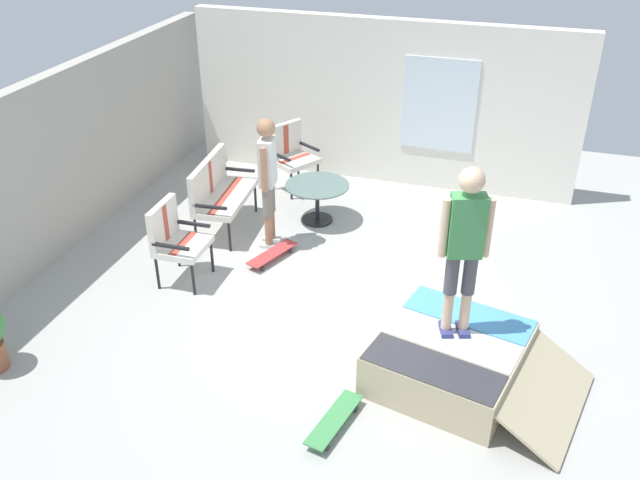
% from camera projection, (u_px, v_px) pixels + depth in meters
% --- Properties ---
extents(ground_plane, '(12.00, 12.00, 0.10)m').
position_uv_depth(ground_plane, '(344.00, 317.00, 7.92)').
color(ground_plane, '#A8A8A3').
extents(back_wall_cinderblock, '(9.00, 0.20, 2.27)m').
position_uv_depth(back_wall_cinderblock, '(31.00, 180.00, 8.38)').
color(back_wall_cinderblock, '#ADA89E').
rests_on(back_wall_cinderblock, ground_plane).
extents(house_facade, '(0.23, 6.00, 2.53)m').
position_uv_depth(house_facade, '(382.00, 102.00, 10.54)').
color(house_facade, white).
rests_on(house_facade, ground_plane).
extents(skate_ramp, '(1.85, 2.23, 0.47)m').
position_uv_depth(skate_ramp, '(453.00, 359.00, 6.84)').
color(skate_ramp, tan).
rests_on(skate_ramp, ground_plane).
extents(patio_bench, '(1.30, 0.66, 1.02)m').
position_uv_depth(patio_bench, '(217.00, 188.00, 9.39)').
color(patio_bench, black).
rests_on(patio_bench, ground_plane).
extents(patio_chair_near_house, '(0.81, 0.79, 1.02)m').
position_uv_depth(patio_chair_near_house, '(290.00, 151.00, 10.57)').
color(patio_chair_near_house, black).
rests_on(patio_chair_near_house, ground_plane).
extents(patio_chair_by_wall, '(0.63, 0.56, 1.02)m').
position_uv_depth(patio_chair_by_wall, '(174.00, 235.00, 8.25)').
color(patio_chair_by_wall, black).
rests_on(patio_chair_by_wall, ground_plane).
extents(patio_table, '(0.90, 0.90, 0.57)m').
position_uv_depth(patio_table, '(317.00, 195.00, 9.68)').
color(patio_table, black).
rests_on(patio_table, ground_plane).
extents(person_watching, '(0.48, 0.28, 1.78)m').
position_uv_depth(person_watching, '(268.00, 173.00, 8.77)').
color(person_watching, silver).
rests_on(person_watching, ground_plane).
extents(person_skater, '(0.31, 0.46, 1.77)m').
position_uv_depth(person_skater, '(465.00, 240.00, 6.32)').
color(person_skater, navy).
rests_on(person_skater, skate_ramp).
extents(skateboard_by_bench, '(0.82, 0.47, 0.10)m').
position_uv_depth(skateboard_by_bench, '(272.00, 254.00, 8.90)').
color(skateboard_by_bench, '#B23838').
rests_on(skateboard_by_bench, ground_plane).
extents(skateboard_spare, '(0.82, 0.36, 0.10)m').
position_uv_depth(skateboard_spare, '(334.00, 420.00, 6.31)').
color(skateboard_spare, '#3F8C4C').
rests_on(skateboard_spare, ground_plane).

